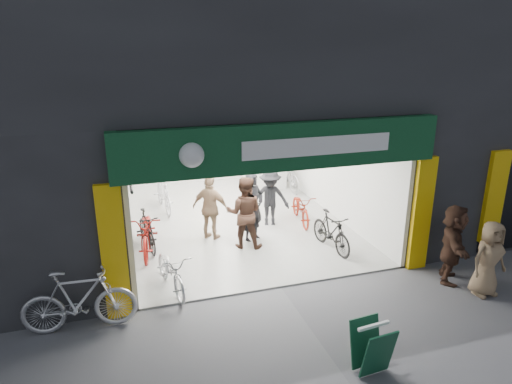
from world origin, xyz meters
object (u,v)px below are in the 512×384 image
bike_left_front (171,271)px  parked_bike (79,300)px  pedestrian_near (489,259)px  sandwich_board (372,347)px  bike_right_front (331,232)px

bike_left_front → parked_bike: size_ratio=0.85×
bike_left_front → pedestrian_near: pedestrian_near is taller
bike_left_front → sandwich_board: (2.63, -3.40, 0.01)m
parked_bike → sandwich_board: size_ratio=2.42×
bike_left_front → sandwich_board: bike_left_front is taller
bike_left_front → parked_bike: (-1.71, -0.90, 0.15)m
pedestrian_near → sandwich_board: pedestrian_near is taller
pedestrian_near → bike_right_front: bearing=124.1°
bike_left_front → bike_right_front: 4.06m
bike_left_front → pedestrian_near: bearing=-28.9°
pedestrian_near → sandwich_board: (-3.43, -1.35, -0.34)m
bike_right_front → parked_bike: bearing=-170.1°
parked_bike → pedestrian_near: bearing=-94.4°
bike_right_front → sandwich_board: bearing=-114.4°
pedestrian_near → sandwich_board: size_ratio=1.92×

